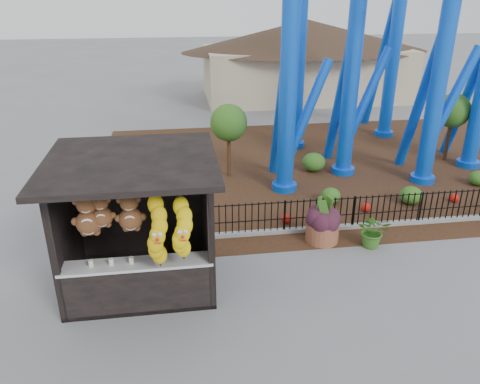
{
  "coord_description": "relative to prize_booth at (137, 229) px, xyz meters",
  "views": [
    {
      "loc": [
        -2.07,
        -8.24,
        6.32
      ],
      "look_at": [
        -0.67,
        1.5,
        2.0
      ],
      "focal_mm": 35.0,
      "sensor_mm": 36.0,
      "label": 1
    }
  ],
  "objects": [
    {
      "name": "ground",
      "position": [
        2.99,
        -0.89,
        -1.54
      ],
      "size": [
        120.0,
        120.0,
        0.0
      ],
      "primitive_type": "plane",
      "color": "slate",
      "rests_on": "ground"
    },
    {
      "name": "mulch_bed",
      "position": [
        6.99,
        7.11,
        -1.53
      ],
      "size": [
        18.0,
        12.0,
        0.02
      ],
      "primitive_type": "cube",
      "color": "#331E11",
      "rests_on": "ground"
    },
    {
      "name": "curb",
      "position": [
        6.99,
        2.11,
        -1.48
      ],
      "size": [
        18.0,
        0.18,
        0.12
      ],
      "primitive_type": "cube",
      "color": "gray",
      "rests_on": "ground"
    },
    {
      "name": "prize_booth",
      "position": [
        0.0,
        0.0,
        0.0
      ],
      "size": [
        3.5,
        3.4,
        3.12
      ],
      "color": "black",
      "rests_on": "ground"
    },
    {
      "name": "picket_fence",
      "position": [
        7.89,
        2.11,
        -1.04
      ],
      "size": [
        12.2,
        0.06,
        1.0
      ],
      "primitive_type": null,
      "color": "black",
      "rests_on": "ground"
    },
    {
      "name": "terracotta_planter",
      "position": [
        4.7,
        1.53,
        -1.26
      ],
      "size": [
        1.17,
        1.17,
        0.55
      ],
      "primitive_type": "cylinder",
      "rotation": [
        0.0,
        0.0,
        -0.42
      ],
      "color": "brown",
      "rests_on": "ground"
    },
    {
      "name": "planter_foliage",
      "position": [
        4.7,
        1.53,
        -0.67
      ],
      "size": [
        0.7,
        0.7,
        0.64
      ],
      "primitive_type": "ellipsoid",
      "color": "#331421",
      "rests_on": "terracotta_planter"
    },
    {
      "name": "potted_plant",
      "position": [
        5.93,
        1.07,
        -1.07
      ],
      "size": [
        1.02,
        0.94,
        0.93
      ],
      "primitive_type": "imported",
      "rotation": [
        0.0,
        0.0,
        -0.3
      ],
      "color": "#225C1B",
      "rests_on": "ground"
    },
    {
      "name": "landscaping",
      "position": [
        7.73,
        4.88,
        -1.25
      ],
      "size": [
        7.99,
        4.58,
        0.68
      ],
      "color": "#2E5C1B",
      "rests_on": "mulch_bed"
    },
    {
      "name": "pavilion",
      "position": [
        8.99,
        19.11,
        1.53
      ],
      "size": [
        15.0,
        15.0,
        4.8
      ],
      "color": "#BFAD8C",
      "rests_on": "ground"
    }
  ]
}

